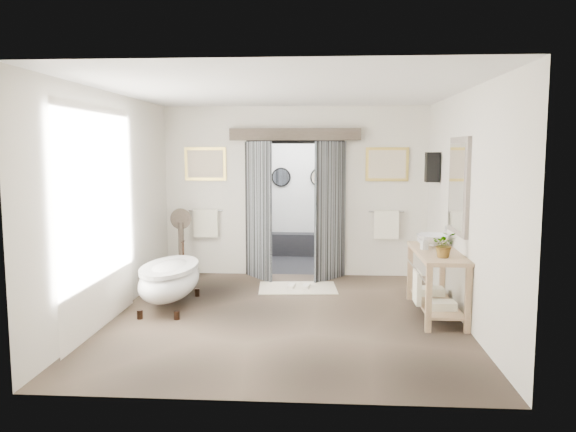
% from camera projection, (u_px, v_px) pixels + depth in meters
% --- Properties ---
extents(ground_plane, '(5.00, 5.00, 0.00)m').
position_uv_depth(ground_plane, '(285.00, 316.00, 7.31)').
color(ground_plane, brown).
extents(room_shell, '(4.52, 5.02, 2.91)m').
position_uv_depth(room_shell, '(281.00, 174.00, 6.98)').
color(room_shell, beige).
rests_on(room_shell, ground_plane).
extents(shower_room, '(2.22, 2.01, 2.51)m').
position_uv_depth(shower_room, '(299.00, 213.00, 11.17)').
color(shower_room, black).
rests_on(shower_room, ground_plane).
extents(back_wall_dressing, '(3.82, 0.73, 2.52)m').
position_uv_depth(back_wall_dressing, '(295.00, 186.00, 9.43)').
color(back_wall_dressing, black).
rests_on(back_wall_dressing, ground_plane).
extents(clawfoot_tub, '(0.73, 1.64, 0.80)m').
position_uv_depth(clawfoot_tub, '(170.00, 279.00, 7.72)').
color(clawfoot_tub, black).
rests_on(clawfoot_tub, ground_plane).
extents(vanity, '(0.57, 1.60, 0.85)m').
position_uv_depth(vanity, '(435.00, 277.00, 7.34)').
color(vanity, tan).
rests_on(vanity, ground_plane).
extents(pedestal_mirror, '(0.35, 0.23, 1.19)m').
position_uv_depth(pedestal_mirror, '(181.00, 249.00, 9.40)').
color(pedestal_mirror, '#4C4137').
rests_on(pedestal_mirror, ground_plane).
extents(rug, '(1.26, 0.90, 0.01)m').
position_uv_depth(rug, '(298.00, 288.00, 8.80)').
color(rug, beige).
rests_on(rug, ground_plane).
extents(slippers, '(0.36, 0.26, 0.05)m').
position_uv_depth(slippers, '(299.00, 286.00, 8.79)').
color(slippers, silver).
rests_on(slippers, rug).
extents(basin, '(0.56, 0.56, 0.16)m').
position_uv_depth(basin, '(433.00, 240.00, 7.69)').
color(basin, white).
rests_on(basin, vanity).
extents(plant, '(0.32, 0.29, 0.32)m').
position_uv_depth(plant, '(445.00, 244.00, 6.85)').
color(plant, gray).
rests_on(plant, vanity).
extents(soap_bottle_a, '(0.10, 0.10, 0.18)m').
position_uv_depth(soap_bottle_a, '(424.00, 243.00, 7.40)').
color(soap_bottle_a, gray).
rests_on(soap_bottle_a, vanity).
extents(soap_bottle_b, '(0.13, 0.13, 0.16)m').
position_uv_depth(soap_bottle_b, '(422.00, 237.00, 7.95)').
color(soap_bottle_b, gray).
rests_on(soap_bottle_b, vanity).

